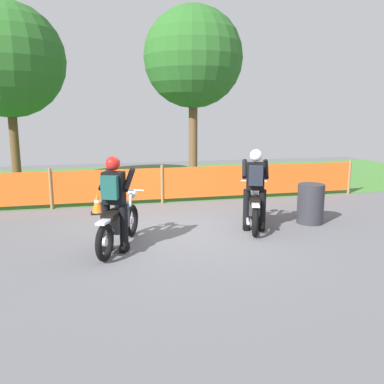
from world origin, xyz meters
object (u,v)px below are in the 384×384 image
(motorcycle_lead, at_px, (119,222))
(spare_drum, at_px, (311,204))
(rider_lead, at_px, (114,199))
(rider_trailing, at_px, (255,185))
(traffic_cone, at_px, (97,203))
(motorcycle_trailing, at_px, (254,207))

(motorcycle_lead, distance_m, spare_drum, 4.28)
(rider_lead, xyz_separation_m, rider_trailing, (2.89, 0.67, 0.00))
(rider_lead, distance_m, traffic_cone, 2.97)
(motorcycle_trailing, distance_m, rider_trailing, 0.55)
(traffic_cone, distance_m, spare_drum, 5.01)
(traffic_cone, xyz_separation_m, spare_drum, (4.60, -1.98, 0.18))
(motorcycle_trailing, height_order, spare_drum, motorcycle_trailing)
(motorcycle_trailing, height_order, traffic_cone, motorcycle_trailing)
(rider_trailing, bearing_deg, traffic_cone, 75.09)
(motorcycle_lead, height_order, traffic_cone, motorcycle_lead)
(motorcycle_lead, xyz_separation_m, rider_trailing, (2.81, 0.46, 0.48))
(traffic_cone, bearing_deg, rider_trailing, -34.75)
(spare_drum, bearing_deg, traffic_cone, 156.72)
(motorcycle_lead, bearing_deg, traffic_cone, 31.12)
(rider_lead, relative_size, rider_trailing, 1.00)
(rider_lead, bearing_deg, rider_trailing, -53.81)
(rider_lead, xyz_separation_m, traffic_cone, (-0.29, 2.88, -0.69))
(rider_lead, xyz_separation_m, spare_drum, (4.31, 0.90, -0.51))
(motorcycle_lead, xyz_separation_m, motorcycle_trailing, (2.88, 0.67, -0.02))
(motorcycle_trailing, bearing_deg, traffic_cone, 78.16)
(motorcycle_trailing, bearing_deg, motorcycle_lead, 122.86)
(traffic_cone, bearing_deg, spare_drum, -23.28)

